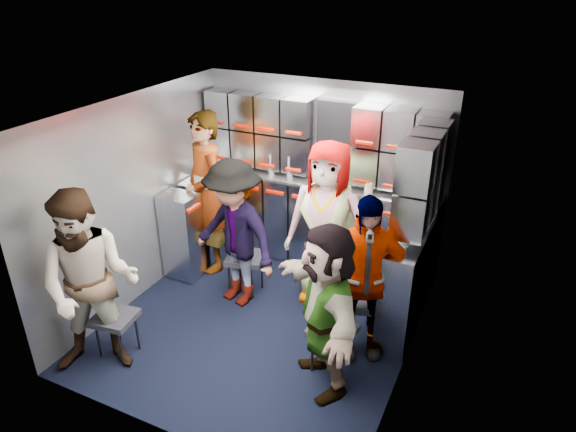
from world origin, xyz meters
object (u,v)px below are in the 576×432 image
at_px(attendant_arc_b, 235,234).
at_px(attendant_arc_d, 362,278).
at_px(jump_seat_mid_left, 245,260).
at_px(jump_seat_near_left, 115,320).
at_px(jump_seat_mid_right, 366,304).
at_px(jump_seat_near_right, 332,333).
at_px(attendant_arc_c, 327,224).
at_px(attendant_standing, 206,193).
at_px(jump_seat_center, 332,258).
at_px(attendant_arc_a, 91,286).
at_px(attendant_arc_e, 326,309).

height_order(attendant_arc_b, attendant_arc_d, attendant_arc_b).
relative_size(jump_seat_mid_left, attendant_arc_b, 0.29).
xyz_separation_m(jump_seat_near_left, jump_seat_mid_right, (1.94, 1.14, 0.03)).
bearing_deg(jump_seat_near_right, attendant_arc_d, 66.81).
relative_size(attendant_arc_b, attendant_arc_c, 0.91).
bearing_deg(jump_seat_mid_right, attendant_arc_c, 140.11).
bearing_deg(attendant_arc_c, jump_seat_near_right, -67.38).
distance_m(jump_seat_mid_right, jump_seat_near_right, 0.52).
relative_size(attendant_standing, attendant_arc_b, 1.18).
distance_m(jump_seat_mid_left, jump_seat_center, 0.92).
xyz_separation_m(jump_seat_mid_left, attendant_arc_a, (-0.55, -1.54, 0.45)).
bearing_deg(attendant_arc_e, jump_seat_mid_right, 127.42).
bearing_deg(attendant_standing, attendant_arc_d, 14.82).
xyz_separation_m(jump_seat_mid_right, attendant_arc_a, (-1.94, -1.32, 0.44)).
distance_m(jump_seat_center, attendant_arc_a, 2.45).
height_order(jump_seat_mid_left, attendant_arc_c, attendant_arc_c).
bearing_deg(attendant_standing, attendant_arc_e, 1.37).
xyz_separation_m(attendant_arc_d, attendant_arc_e, (-0.14, -0.50, -0.03)).
bearing_deg(attendant_arc_e, jump_seat_mid_left, -166.76).
distance_m(jump_seat_near_right, attendant_arc_d, 0.53).
height_order(attendant_standing, attendant_arc_a, attendant_standing).
height_order(jump_seat_near_left, jump_seat_near_right, jump_seat_near_right).
bearing_deg(attendant_arc_a, attendant_standing, 63.80).
bearing_deg(jump_seat_mid_right, attendant_arc_e, -101.40).
bearing_deg(attendant_arc_e, attendant_arc_c, 159.79).
bearing_deg(attendant_standing, attendant_arc_b, -2.79).
bearing_deg(jump_seat_mid_left, attendant_arc_b, -90.00).
height_order(attendant_standing, attendant_arc_e, attendant_standing).
distance_m(jump_seat_near_right, attendant_arc_b, 1.42).
height_order(jump_seat_mid_right, attendant_arc_b, attendant_arc_b).
relative_size(jump_seat_center, attendant_arc_b, 0.27).
bearing_deg(attendant_arc_a, jump_seat_mid_left, 41.48).
bearing_deg(jump_seat_near_right, attendant_arc_a, -155.57).
xyz_separation_m(jump_seat_mid_right, attendant_arc_c, (-0.59, 0.49, 0.47)).
distance_m(jump_seat_near_right, attendant_arc_a, 2.03).
relative_size(attendant_standing, attendant_arc_c, 1.07).
relative_size(jump_seat_near_left, attendant_arc_a, 0.25).
height_order(jump_seat_near_left, attendant_standing, attendant_standing).
bearing_deg(attendant_arc_a, attendant_arc_c, 24.27).
bearing_deg(attendant_arc_c, jump_seat_near_left, -131.47).
height_order(jump_seat_mid_left, jump_seat_mid_right, jump_seat_mid_right).
xyz_separation_m(jump_seat_mid_right, attendant_arc_e, (-0.14, -0.68, 0.35)).
relative_size(attendant_arc_c, attendant_arc_e, 1.16).
xyz_separation_m(jump_seat_near_right, attendant_arc_a, (-1.80, -0.82, 0.46)).
xyz_separation_m(jump_seat_near_right, attendant_arc_e, (-0.00, -0.18, 0.36)).
xyz_separation_m(jump_seat_mid_right, attendant_arc_b, (-1.39, 0.04, 0.39)).
bearing_deg(jump_seat_center, jump_seat_near_left, -126.81).
xyz_separation_m(jump_seat_near_left, jump_seat_center, (1.35, 1.81, 0.01)).
xyz_separation_m(attendant_arc_b, attendant_arc_d, (1.39, -0.22, -0.01)).
relative_size(jump_seat_near_right, attendant_standing, 0.23).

